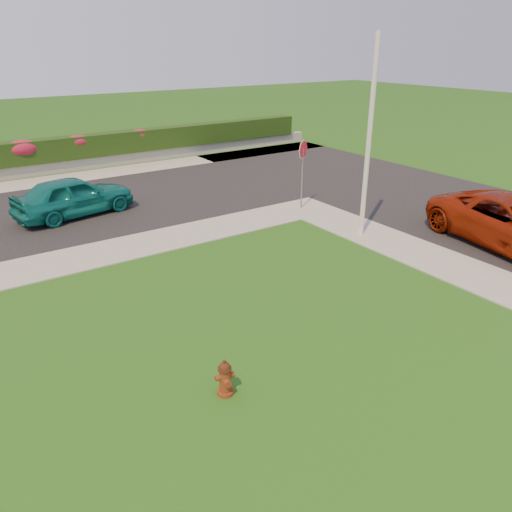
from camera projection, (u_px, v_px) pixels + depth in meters
ground at (322, 398)px, 9.22m from camera, size 120.00×120.00×0.00m
street_right at (496, 219)px, 18.45m from camera, size 8.00×32.00×0.04m
curb_corner at (305, 208)px, 19.66m from camera, size 2.00×2.00×0.04m
sidewalk_beyond at (34, 183)px, 23.11m from camera, size 34.00×2.00×0.04m
retaining_wall at (26, 171)px, 24.14m from camera, size 34.00×0.40×0.60m
hedge at (23, 153)px, 23.88m from camera, size 32.00×0.90×1.10m
fire_hydrant at (225, 378)px, 9.19m from camera, size 0.39×0.36×0.74m
sedan_teal at (74, 196)px, 18.50m from camera, size 4.61×2.52×1.49m
utility_pole at (369, 141)px, 15.67m from camera, size 0.16×0.16×6.36m
stop_sign at (303, 158)px, 18.86m from camera, size 0.66×0.34×2.69m
flower_clump_d at (23, 148)px, 23.72m from camera, size 1.56×1.00×0.78m
flower_clump_e at (78, 141)px, 25.05m from camera, size 1.24×0.80×0.62m
flower_clump_f at (140, 134)px, 26.74m from camera, size 1.13×0.73×0.56m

